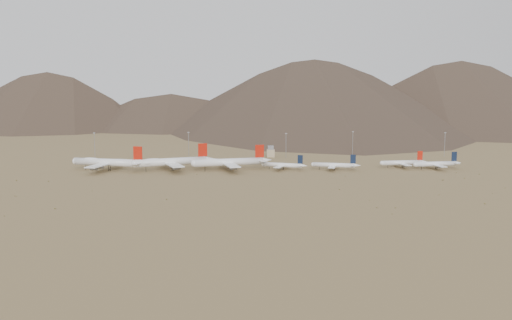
{
  "coord_description": "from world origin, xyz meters",
  "views": [
    {
      "loc": [
        -5.16,
        -475.47,
        74.1
      ],
      "look_at": [
        11.56,
        30.0,
        8.53
      ],
      "focal_mm": 40.0,
      "sensor_mm": 36.0,
      "label": 1
    }
  ],
  "objects_px": {
    "narrowbody_b": "(335,165)",
    "control_tower": "(271,152)",
    "widebody_west": "(108,162)",
    "widebody_east": "(229,162)",
    "narrowbody_a": "(284,165)",
    "widebody_centre": "(171,162)"
  },
  "relations": [
    {
      "from": "widebody_west",
      "to": "widebody_east",
      "type": "xyz_separation_m",
      "value": [
        106.52,
        -0.37,
        -0.14
      ]
    },
    {
      "from": "widebody_centre",
      "to": "narrowbody_b",
      "type": "relative_size",
      "value": 1.7
    },
    {
      "from": "narrowbody_b",
      "to": "control_tower",
      "type": "relative_size",
      "value": 3.58
    },
    {
      "from": "widebody_centre",
      "to": "narrowbody_a",
      "type": "height_order",
      "value": "widebody_centre"
    },
    {
      "from": "widebody_east",
      "to": "narrowbody_b",
      "type": "distance_m",
      "value": 93.88
    },
    {
      "from": "widebody_west",
      "to": "control_tower",
      "type": "height_order",
      "value": "widebody_west"
    },
    {
      "from": "narrowbody_b",
      "to": "widebody_east",
      "type": "bearing_deg",
      "value": -166.74
    },
    {
      "from": "widebody_west",
      "to": "widebody_east",
      "type": "height_order",
      "value": "widebody_west"
    },
    {
      "from": "widebody_west",
      "to": "widebody_centre",
      "type": "height_order",
      "value": "widebody_centre"
    },
    {
      "from": "widebody_east",
      "to": "widebody_centre",
      "type": "bearing_deg",
      "value": 163.6
    },
    {
      "from": "widebody_east",
      "to": "widebody_west",
      "type": "bearing_deg",
      "value": 165.32
    },
    {
      "from": "narrowbody_a",
      "to": "narrowbody_b",
      "type": "relative_size",
      "value": 0.94
    },
    {
      "from": "widebody_east",
      "to": "control_tower",
      "type": "xyz_separation_m",
      "value": [
        42.34,
        95.16,
        -2.28
      ]
    },
    {
      "from": "widebody_west",
      "to": "widebody_east",
      "type": "distance_m",
      "value": 106.52
    },
    {
      "from": "widebody_east",
      "to": "narrowbody_a",
      "type": "height_order",
      "value": "widebody_east"
    },
    {
      "from": "narrowbody_b",
      "to": "control_tower",
      "type": "distance_m",
      "value": 110.65
    },
    {
      "from": "widebody_west",
      "to": "widebody_centre",
      "type": "xyz_separation_m",
      "value": [
        55.22,
        1.35,
        0.16
      ]
    },
    {
      "from": "widebody_centre",
      "to": "control_tower",
      "type": "height_order",
      "value": "widebody_centre"
    },
    {
      "from": "widebody_centre",
      "to": "widebody_west",
      "type": "bearing_deg",
      "value": 159.71
    },
    {
      "from": "widebody_west",
      "to": "narrowbody_a",
      "type": "relative_size",
      "value": 1.82
    },
    {
      "from": "widebody_west",
      "to": "narrowbody_a",
      "type": "bearing_deg",
      "value": 15.96
    },
    {
      "from": "control_tower",
      "to": "narrowbody_a",
      "type": "bearing_deg",
      "value": -86.43
    }
  ]
}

